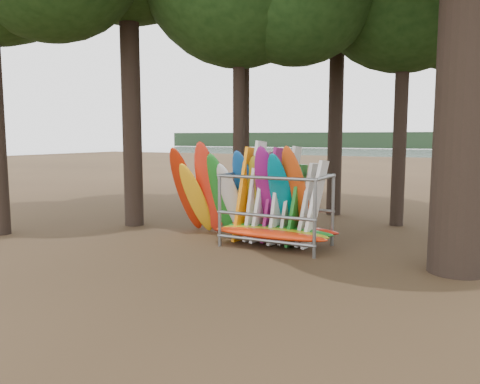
% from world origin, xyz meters
% --- Properties ---
extents(ground, '(120.00, 120.00, 0.00)m').
position_xyz_m(ground, '(0.00, 0.00, 0.00)').
color(ground, '#47331E').
rests_on(ground, ground).
extents(lake, '(160.00, 160.00, 0.00)m').
position_xyz_m(lake, '(0.00, 60.00, 0.00)').
color(lake, gray).
rests_on(lake, ground).
extents(far_shore, '(160.00, 4.00, 4.00)m').
position_xyz_m(far_shore, '(0.00, 110.00, 2.00)').
color(far_shore, black).
rests_on(far_shore, ground).
extents(kayak_row, '(4.42, 2.12, 2.97)m').
position_xyz_m(kayak_row, '(-0.78, 1.61, 1.29)').
color(kayak_row, '#B3220A').
rests_on(kayak_row, ground).
extents(storage_rack, '(3.23, 1.51, 2.87)m').
position_xyz_m(storage_rack, '(0.51, 1.35, 0.93)').
color(storage_rack, slate).
rests_on(storage_rack, ground).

